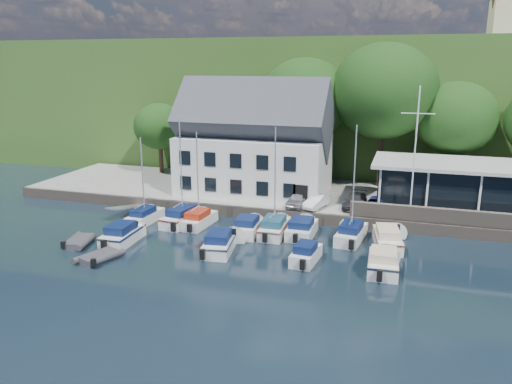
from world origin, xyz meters
TOP-DOWN VIEW (x-y plane):
  - ground at (0.00, 0.00)m, footprint 180.00×180.00m
  - quay at (0.00, 17.50)m, footprint 60.00×13.00m
  - quay_face at (0.00, 11.00)m, footprint 60.00×0.30m
  - hillside at (0.00, 62.00)m, footprint 160.00×75.00m
  - field_patch at (8.00, 70.00)m, footprint 50.00×30.00m
  - harbor_building at (-7.00, 16.50)m, footprint 14.40×8.20m
  - club_pavilion at (11.00, 16.00)m, footprint 13.20×7.20m
  - seawall at (12.00, 11.40)m, footprint 18.00×0.50m
  - gangway at (-16.50, 9.00)m, footprint 1.20×6.00m
  - car_silver at (-1.74, 12.70)m, footprint 1.74×3.82m
  - car_white at (-0.08, 12.74)m, footprint 2.08×3.63m
  - car_dgrey at (3.11, 13.78)m, footprint 2.02×4.19m
  - car_blue at (4.96, 13.20)m, footprint 2.21×3.87m
  - flagpole at (7.78, 12.11)m, footprint 2.56×0.20m
  - tree_0 at (-19.87, 21.62)m, footprint 5.82×5.82m
  - tree_1 at (-11.71, 22.31)m, footprint 7.58×7.58m
  - tree_2 at (-3.44, 22.67)m, footprint 9.43×9.43m
  - tree_3 at (4.55, 22.48)m, footprint 10.49×10.49m
  - tree_4 at (11.37, 22.54)m, footprint 7.83×7.83m
  - boat_r1_0 at (-13.98, 7.22)m, footprint 2.06×6.13m
  - boat_r1_1 at (-10.69, 7.88)m, footprint 2.90×7.07m
  - boat_r1_2 at (-9.17, 7.77)m, footprint 2.23×5.99m
  - boat_r1_3 at (-4.63, 7.06)m, footprint 2.39×5.48m
  - boat_r1_4 at (-2.51, 7.56)m, footprint 2.22×6.45m
  - boat_r1_5 at (-0.36, 7.95)m, footprint 2.19×5.86m
  - boat_r1_6 at (3.54, 7.96)m, footprint 2.59×6.56m
  - boat_r1_7 at (6.27, 7.52)m, footprint 3.03×6.83m
  - boat_r2_0 at (-13.13, 2.34)m, footprint 2.35×6.15m
  - boat_r2_2 at (-5.39, 2.94)m, footprint 3.00×6.52m
  - boat_r2_3 at (1.05, 2.76)m, footprint 2.04×4.90m
  - boat_r2_4 at (6.25, 2.66)m, footprint 2.36×5.63m
  - dinghy_0 at (-16.03, 0.91)m, footprint 2.47×3.37m
  - dinghy_1 at (-12.76, -1.30)m, footprint 2.76×3.49m

SIDE VIEW (x-z plane):
  - ground at x=0.00m, z-range 0.00..0.00m
  - gangway at x=-16.50m, z-range -0.70..0.70m
  - dinghy_0 at x=-16.03m, z-range 0.00..0.71m
  - dinghy_1 at x=-12.76m, z-range 0.00..0.71m
  - quay at x=0.00m, z-range 0.00..1.00m
  - quay_face at x=0.00m, z-range 0.00..1.00m
  - boat_r2_3 at x=1.05m, z-range 0.00..1.41m
  - boat_r1_5 at x=-0.36m, z-range 0.00..1.44m
  - boat_r1_3 at x=-4.63m, z-range 0.00..1.46m
  - boat_r2_2 at x=-5.39m, z-range 0.00..1.52m
  - boat_r1_7 at x=6.27m, z-range 0.00..1.56m
  - boat_r2_4 at x=6.25m, z-range 0.00..1.57m
  - boat_r2_0 at x=-13.13m, z-range 0.00..1.57m
  - car_white at x=-0.08m, z-range 1.00..2.13m
  - car_dgrey at x=3.11m, z-range 1.00..2.18m
  - seawall at x=12.00m, z-range 1.00..2.20m
  - car_blue at x=4.96m, z-range 1.00..2.25m
  - car_silver at x=-1.74m, z-range 1.00..2.27m
  - club_pavilion at x=11.00m, z-range 1.00..5.10m
  - boat_r1_0 at x=-13.98m, z-range 0.00..8.28m
  - boat_r1_2 at x=-9.17m, z-range 0.00..8.54m
  - boat_r1_4 at x=-2.51m, z-range 0.00..9.08m
  - boat_r1_6 at x=3.54m, z-range 0.00..9.16m
  - boat_r1_1 at x=-10.69m, z-range 0.00..9.46m
  - tree_0 at x=-19.87m, z-range 1.00..8.96m
  - harbor_building at x=-7.00m, z-range 1.00..9.70m
  - tree_1 at x=-11.71m, z-range 1.00..11.35m
  - flagpole at x=7.78m, z-range 1.00..11.65m
  - tree_4 at x=11.37m, z-range 1.00..11.69m
  - tree_2 at x=-3.44m, z-range 1.00..13.89m
  - hillside at x=0.00m, z-range 0.00..16.00m
  - tree_3 at x=4.55m, z-range 1.00..15.34m
  - field_patch at x=8.00m, z-range 16.00..16.30m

